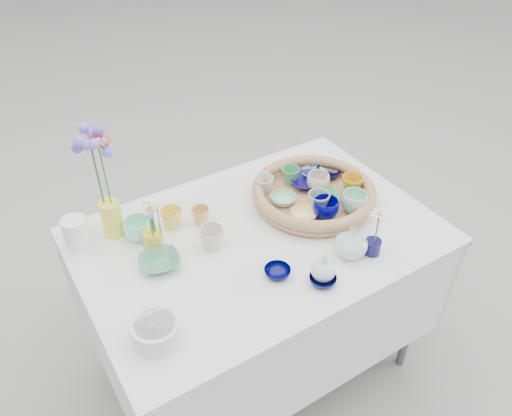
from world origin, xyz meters
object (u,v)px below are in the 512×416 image
wicker_tray (313,194)px  bud_vase_seafoam (351,241)px  display_table (258,362)px  tall_vase_yellow (112,218)px

wicker_tray → bud_vase_seafoam: bearing=-103.7°
display_table → tall_vase_yellow: tall_vase_yellow is taller
tall_vase_yellow → display_table: bearing=-32.5°
wicker_tray → tall_vase_yellow: (-0.72, 0.23, 0.03)m
display_table → wicker_tray: wicker_tray is taller
wicker_tray → bud_vase_seafoam: (-0.07, -0.30, 0.02)m
display_table → wicker_tray: 0.85m
display_table → wicker_tray: size_ratio=2.66×
bud_vase_seafoam → tall_vase_yellow: 0.83m
display_table → tall_vase_yellow: bearing=147.5°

